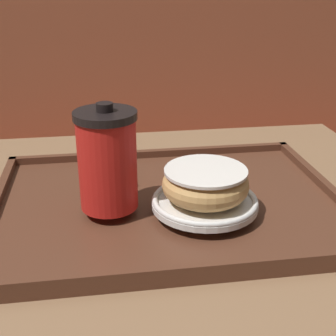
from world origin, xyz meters
The scene contains 7 objects.
booth_bench centered at (0.20, 0.87, 0.32)m, with size 1.56×0.44×1.00m.
cafe_table centered at (0.00, 0.00, 0.55)m, with size 0.87×0.66×0.72m.
serving_tray centered at (0.03, -0.02, 0.73)m, with size 0.50×0.36×0.02m.
coffee_cup_front centered at (-0.05, -0.04, 0.81)m, with size 0.08×0.08×0.14m.
plate_with_chocolate_donut centered at (0.08, -0.07, 0.75)m, with size 0.14×0.14×0.01m.
donut_chocolate_glazed centered at (0.08, -0.07, 0.78)m, with size 0.12×0.12×0.04m.
spoon centered at (-0.03, 0.14, 0.75)m, with size 0.03×0.14×0.01m.
Camera 1 is at (-0.06, -0.61, 1.04)m, focal length 50.00 mm.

